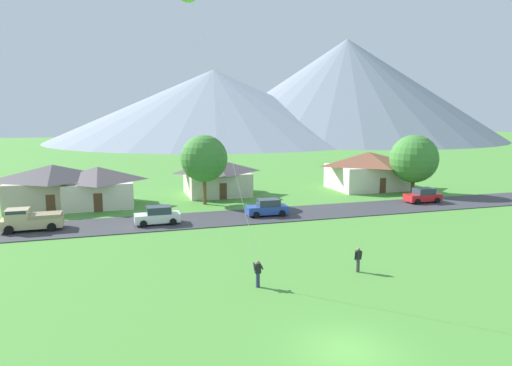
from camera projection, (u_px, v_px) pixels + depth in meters
ground_plane at (347, 350)px, 20.47m from camera, size 400.00×400.00×0.00m
road_strip at (218, 219)px, 45.82m from camera, size 160.00×6.77×0.08m
mountain_central_ridge at (214, 105)px, 176.18m from camera, size 122.89×122.89×26.78m
mountain_far_west_ridge at (346, 89)px, 187.15m from camera, size 121.73×121.73×39.88m
house_leftmost at (368, 170)px, 63.81m from camera, size 10.71×8.13×5.15m
house_left_center at (53, 185)px, 50.97m from camera, size 10.17×6.85×4.83m
house_right_center at (217, 176)px, 59.18m from camera, size 8.32×7.49×4.58m
house_rightmost at (98, 186)px, 51.99m from camera, size 7.98×7.24×4.48m
tree_near_left at (414, 159)px, 59.17m from camera, size 6.16×6.16×7.72m
tree_left_of_center at (204, 159)px, 52.44m from camera, size 5.38×5.38×8.02m
parked_car_blue_west_end at (267, 208)px, 47.02m from camera, size 4.27×2.21×1.68m
parked_car_white_mid_west at (158, 216)px, 43.37m from camera, size 4.23×2.14×1.68m
parked_car_red_mid_east at (423, 196)px, 53.93m from camera, size 4.22×2.12×1.68m
pickup_truck_sand_west_side at (30, 219)px, 41.02m from camera, size 5.23×2.37×1.99m
watcher_person at (358, 259)px, 30.44m from camera, size 0.56×0.24×1.68m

